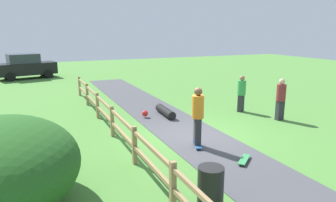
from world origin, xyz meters
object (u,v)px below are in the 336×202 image
bystander_maroon (281,97)px  skateboard_loose (244,159)px  skater_fallen (164,112)px  bystander_green (241,92)px  parked_car_black (26,66)px  skater_riding (198,114)px  trash_bin (211,187)px  bush_large (1,164)px

bystander_maroon → skateboard_loose: bearing=-143.9°
skater_fallen → bystander_green: (3.57, -0.72, 0.72)m
bystander_maroon → parked_car_black: (-9.73, 16.89, -0.01)m
bystander_maroon → parked_car_black: parked_car_black is taller
skater_riding → skater_fallen: bearing=83.1°
trash_bin → bystander_green: size_ratio=0.53×
skateboard_loose → bystander_green: size_ratio=0.44×
skateboard_loose → bystander_maroon: size_ratio=0.42×
skater_riding → parked_car_black: skater_riding is taller
skater_fallen → parked_car_black: 15.42m
parked_car_black → bystander_green: bearing=-59.0°
skater_fallen → bystander_maroon: size_ratio=0.93×
skateboard_loose → bystander_green: 5.89m
trash_bin → bystander_green: bearing=49.0°
bush_large → skateboard_loose: (6.09, -0.21, -0.87)m
trash_bin → parked_car_black: parked_car_black is taller
bush_large → parked_car_black: same height
skater_fallen → bush_large: bearing=-138.5°
skater_riding → skateboard_loose: bearing=-68.3°
bush_large → skater_riding: 5.63m
bystander_maroon → parked_car_black: size_ratio=0.39×
skateboard_loose → parked_car_black: size_ratio=0.17×
bystander_green → trash_bin: bearing=-131.0°
bystander_green → parked_car_black: size_ratio=0.38×
skater_riding → bystander_maroon: (4.68, 1.34, -0.14)m
bush_large → bystander_green: size_ratio=2.30×
skater_fallen → parked_car_black: bearing=111.0°
bush_large → skater_riding: skater_riding is taller
trash_bin → bystander_maroon: (6.13, 4.52, 0.52)m
trash_bin → skater_riding: 3.55m
trash_bin → bystander_maroon: bearing=36.4°
skater_fallen → parked_car_black: size_ratio=0.37×
bush_large → parked_car_black: bearing=88.8°
bystander_green → skater_fallen: bearing=168.7°
parked_car_black → skater_riding: bearing=-74.5°
trash_bin → skater_riding: skater_riding is taller
bush_large → skater_fallen: size_ratio=2.36×
bush_large → bystander_green: bush_large is taller
skateboard_loose → bystander_green: (3.39, 4.74, 0.84)m
bush_large → bystander_green: bearing=25.5°
bush_large → skater_fallen: (5.92, 5.24, -0.76)m
skater_riding → parked_car_black: 18.91m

